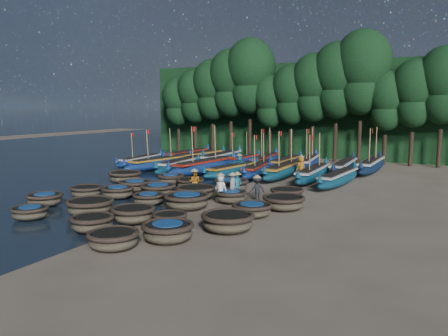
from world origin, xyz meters
The scene contains 64 objects.
ground centered at (0.00, 0.00, 0.00)m, with size 120.00×120.00×0.00m, color #7B6C59.
foliage_wall centered at (0.00, 23.50, 5.00)m, with size 40.00×3.00×10.00m, color black.
coracle_1 centered at (-5.23, -9.05, 0.37)m, with size 2.11×2.11×0.64m.
coracle_2 centered at (-1.00, -9.23, 0.42)m, with size 2.12×2.12×0.74m.
coracle_3 centered at (1.42, -10.58, 0.41)m, with size 2.13×2.13×0.72m.
coracle_4 centered at (2.75, -8.87, 0.46)m, with size 2.56×2.56×0.80m.
coracle_5 centered at (-6.92, -6.76, 0.41)m, with size 1.96×1.96×0.71m.
coracle_6 centered at (-3.19, -7.14, 0.48)m, with size 2.80×2.80×0.84m.
coracle_7 centered at (-0.38, -7.23, 0.44)m, with size 2.11×2.11×0.78m.
coracle_8 centered at (1.53, -6.96, 0.37)m, with size 1.69×1.69×0.64m.
coracle_9 centered at (4.22, -6.44, 0.48)m, with size 2.66×2.66×0.84m.
coracle_10 centered at (-6.61, -4.02, 0.40)m, with size 2.05×2.05×0.70m.
coracle_11 centered at (-4.71, -3.38, 0.42)m, with size 2.15×2.15×0.73m.
coracle_12 centered at (-2.10, -3.85, 0.38)m, with size 1.79×1.79×0.65m.
coracle_13 centered at (0.34, -3.72, 0.48)m, with size 2.46×2.46×0.84m.
coracle_14 centered at (4.08, -3.56, 0.39)m, with size 2.04×2.04×0.68m.
coracle_15 centered at (-5.10, -1.32, 0.43)m, with size 2.27×2.27×0.75m.
coracle_16 centered at (-2.87, -1.89, 0.46)m, with size 2.26×2.26×0.80m.
coracle_17 centered at (-0.55, -1.36, 0.45)m, with size 2.71×2.71×0.78m.
coracle_18 centered at (1.75, -1.29, 0.41)m, with size 2.09×2.09×0.70m.
coracle_19 centered at (4.98, -1.48, 0.44)m, with size 2.27×2.27×0.76m.
coracle_20 centered at (-7.81, 0.90, 0.48)m, with size 2.39×2.39×0.84m.
coracle_21 centered at (-4.59, 1.89, 0.43)m, with size 1.92×1.92×0.74m.
coracle_22 centered at (-2.63, 1.32, 0.39)m, with size 1.90×1.90×0.68m.
coracle_23 centered at (0.30, 1.58, 0.47)m, with size 2.77×2.77×0.82m.
coracle_24 centered at (4.29, 0.96, 0.39)m, with size 2.20×2.20×0.69m.
long_boat_0 centered at (-12.54, 8.55, 0.49)m, with size 1.74×7.32×3.11m.
long_boat_1 centered at (-9.69, 7.65, 0.56)m, with size 2.77×8.22×3.54m.
long_boat_2 centered at (-7.19, 7.31, 0.59)m, with size 2.40×8.83×1.56m.
long_boat_3 centered at (-5.06, 7.36, 0.62)m, with size 2.63×9.14×3.91m.
long_boat_4 centered at (-2.38, 7.20, 0.50)m, with size 2.41×7.41×1.32m.
long_boat_5 centered at (-0.73, 8.35, 0.53)m, with size 2.34×7.76×3.32m.
long_boat_6 centered at (1.35, 8.56, 0.58)m, with size 1.61×8.63×3.67m.
long_boat_7 centered at (3.76, 8.07, 0.55)m, with size 1.62×8.18×3.48m.
long_boat_8 centered at (5.84, 7.10, 0.52)m, with size 2.01×7.79×1.38m.
long_boat_9 centered at (-10.85, 13.90, 0.56)m, with size 1.55×8.40×1.48m.
long_boat_10 centered at (-9.05, 13.04, 0.56)m, with size 2.73×8.31×1.48m.
long_boat_11 centered at (-6.45, 12.75, 0.61)m, with size 1.87×9.06×1.59m.
long_boat_12 centered at (-4.51, 12.77, 0.49)m, with size 2.12×7.25×3.10m.
long_boat_13 centered at (-2.41, 13.77, 0.55)m, with size 2.34×8.16×3.49m.
long_boat_14 centered at (-0.18, 13.22, 0.52)m, with size 1.55×7.76×1.37m.
long_boat_15 centered at (1.56, 14.00, 0.57)m, with size 2.45×8.34×3.57m.
long_boat_16 centered at (4.98, 12.50, 0.57)m, with size 1.76×8.49×1.50m.
long_boat_17 centered at (6.78, 14.44, 0.59)m, with size 1.69×8.75×3.72m.
fisherman_0 centered at (1.16, -1.42, 0.87)m, with size 0.82×0.56×1.82m.
fisherman_1 centered at (1.68, -0.33, 0.90)m, with size 0.65×0.69×1.79m.
fisherman_2 centered at (-1.50, 0.08, 0.81)m, with size 0.87×0.77×1.70m.
fisherman_3 centered at (2.93, -0.32, 0.79)m, with size 1.05×1.08×1.69m.
fisherman_4 centered at (1.49, -0.58, 0.86)m, with size 0.64×0.99×1.77m.
fisherman_5 centered at (-2.40, 8.35, 0.84)m, with size 1.53×0.67×1.80m.
fisherman_6 centered at (2.72, 8.38, 0.94)m, with size 0.89×1.03×1.97m.
tree_0 centered at (-16.00, 20.00, 5.97)m, with size 3.68×3.68×8.68m.
tree_1 centered at (-13.70, 20.00, 6.65)m, with size 4.09×4.09×9.65m.
tree_2 centered at (-11.40, 20.00, 7.32)m, with size 4.51×4.51×10.63m.
tree_3 centered at (-9.10, 20.00, 8.00)m, with size 4.92×4.92×11.60m.
tree_4 centered at (-6.80, 20.00, 8.67)m, with size 5.34×5.34×12.58m.
tree_5 centered at (-4.50, 20.00, 5.97)m, with size 3.68×3.68×8.68m.
tree_6 centered at (-2.20, 20.00, 6.65)m, with size 4.09×4.09×9.65m.
tree_7 centered at (0.10, 20.00, 7.32)m, with size 4.51×4.51×10.63m.
tree_8 centered at (2.40, 20.00, 8.00)m, with size 4.92×4.92×11.60m.
tree_9 centered at (4.70, 20.00, 8.67)m, with size 5.34×5.34×12.58m.
tree_10 centered at (7.00, 20.00, 5.97)m, with size 3.68×3.68×8.68m.
tree_11 centered at (9.30, 20.00, 6.65)m, with size 4.09×4.09×9.65m.
tree_12 centered at (11.60, 20.00, 7.32)m, with size 4.51×4.51×10.63m.
Camera 1 is at (12.73, -22.88, 5.46)m, focal length 35.00 mm.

